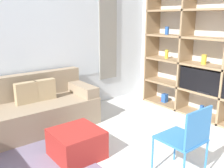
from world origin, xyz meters
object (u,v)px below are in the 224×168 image
(folding_chair, at_px, (187,136))
(couch_main, at_px, (29,111))
(shelving_unit, at_px, (208,53))
(ottoman, at_px, (77,143))

(folding_chair, bearing_deg, couch_main, -68.45)
(shelving_unit, height_order, ottoman, shelving_unit)
(couch_main, bearing_deg, folding_chair, -68.45)
(shelving_unit, distance_m, couch_main, 3.21)
(ottoman, bearing_deg, shelving_unit, -4.12)
(shelving_unit, bearing_deg, couch_main, 153.71)
(folding_chair, bearing_deg, ottoman, -57.26)
(folding_chair, bearing_deg, shelving_unit, -152.54)
(shelving_unit, height_order, folding_chair, shelving_unit)
(shelving_unit, relative_size, couch_main, 1.23)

